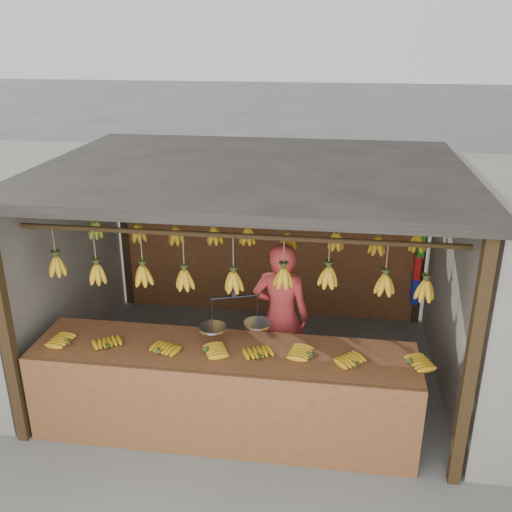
# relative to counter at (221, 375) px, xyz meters

# --- Properties ---
(ground) EXTENTS (80.00, 80.00, 0.00)m
(ground) POSITION_rel_counter_xyz_m (0.10, 1.24, -0.71)
(ground) COLOR #5B5B57
(stall) EXTENTS (4.30, 3.30, 2.40)m
(stall) POSITION_rel_counter_xyz_m (0.10, 1.56, 1.26)
(stall) COLOR black
(stall) RESTS_ON ground
(counter) EXTENTS (3.65, 0.82, 0.96)m
(counter) POSITION_rel_counter_xyz_m (0.00, 0.00, 0.00)
(counter) COLOR brown
(counter) RESTS_ON ground
(hanging_bananas) EXTENTS (3.61, 2.24, 0.39)m
(hanging_bananas) POSITION_rel_counter_xyz_m (0.10, 1.23, 0.90)
(hanging_bananas) COLOR #B98413
(hanging_bananas) RESTS_ON ground
(balance_scale) EXTENTS (0.65, 0.39, 0.90)m
(balance_scale) POSITION_rel_counter_xyz_m (0.10, 0.24, 0.45)
(balance_scale) COLOR black
(balance_scale) RESTS_ON ground
(vendor) EXTENTS (0.64, 0.45, 1.67)m
(vendor) POSITION_rel_counter_xyz_m (0.45, 1.00, 0.12)
(vendor) COLOR #BF3333
(vendor) RESTS_ON ground
(bag_bundles) EXTENTS (0.08, 0.26, 1.22)m
(bag_bundles) POSITION_rel_counter_xyz_m (2.04, 2.59, 0.30)
(bag_bundles) COLOR yellow
(bag_bundles) RESTS_ON ground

